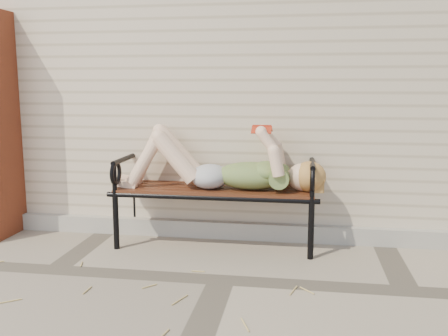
# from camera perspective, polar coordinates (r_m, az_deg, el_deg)

# --- Properties ---
(ground) EXTENTS (80.00, 80.00, 0.00)m
(ground) POSITION_cam_1_polar(r_m,az_deg,el_deg) (3.59, -0.28, -12.66)
(ground) COLOR gray
(ground) RESTS_ON ground
(house_wall) EXTENTS (8.00, 4.00, 3.00)m
(house_wall) POSITION_cam_1_polar(r_m,az_deg,el_deg) (6.31, 4.15, 10.76)
(house_wall) COLOR beige
(house_wall) RESTS_ON ground
(foundation_strip) EXTENTS (8.00, 0.10, 0.15)m
(foundation_strip) POSITION_cam_1_polar(r_m,az_deg,el_deg) (4.48, 1.72, -7.15)
(foundation_strip) COLOR #9F9B8F
(foundation_strip) RESTS_ON ground
(garden_bench) EXTENTS (1.81, 0.72, 1.17)m
(garden_bench) POSITION_cam_1_polar(r_m,az_deg,el_deg) (4.29, -0.72, 0.14)
(garden_bench) COLOR black
(garden_bench) RESTS_ON ground
(reading_woman) EXTENTS (1.71, 0.39, 0.54)m
(reading_woman) POSITION_cam_1_polar(r_m,az_deg,el_deg) (4.14, -0.85, 0.36)
(reading_woman) COLOR #0A3B48
(reading_woman) RESTS_ON ground
(straw_scatter) EXTENTS (2.93, 1.76, 0.01)m
(straw_scatter) POSITION_cam_1_polar(r_m,az_deg,el_deg) (3.42, -17.82, -14.25)
(straw_scatter) COLOR tan
(straw_scatter) RESTS_ON ground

